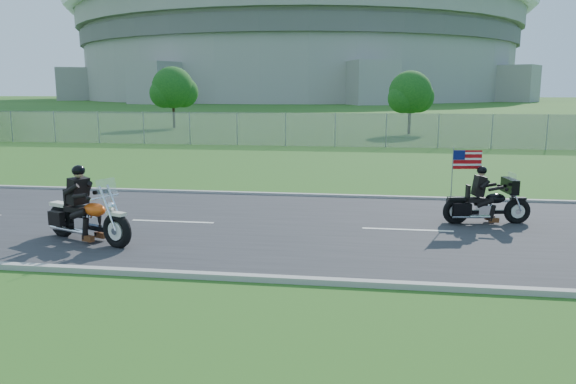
# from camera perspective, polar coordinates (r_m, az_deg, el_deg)

# --- Properties ---
(ground) EXTENTS (420.00, 420.00, 0.00)m
(ground) POSITION_cam_1_polar(r_m,az_deg,el_deg) (14.37, -4.09, -3.44)
(ground) COLOR #1D4716
(ground) RESTS_ON ground
(road) EXTENTS (120.00, 8.00, 0.04)m
(road) POSITION_cam_1_polar(r_m,az_deg,el_deg) (14.37, -4.10, -3.37)
(road) COLOR #28282B
(road) RESTS_ON ground
(curb_north) EXTENTS (120.00, 0.18, 0.12)m
(curb_north) POSITION_cam_1_polar(r_m,az_deg,el_deg) (18.25, -1.40, -0.25)
(curb_north) COLOR #9E9B93
(curb_north) RESTS_ON ground
(curb_south) EXTENTS (120.00, 0.18, 0.12)m
(curb_south) POSITION_cam_1_polar(r_m,az_deg,el_deg) (10.60, -8.79, -8.40)
(curb_south) COLOR #9E9B93
(curb_south) RESTS_ON ground
(fence) EXTENTS (60.00, 0.03, 2.00)m
(fence) POSITION_cam_1_polar(r_m,az_deg,el_deg) (34.65, -5.20, 6.42)
(fence) COLOR gray
(fence) RESTS_ON ground
(stadium) EXTENTS (140.40, 140.40, 29.20)m
(stadium) POSITION_cam_1_polar(r_m,az_deg,el_deg) (185.45, 1.10, 14.29)
(stadium) COLOR #A3A099
(stadium) RESTS_ON ground
(tree_fence_near) EXTENTS (3.52, 3.28, 4.75)m
(tree_fence_near) POSITION_cam_1_polar(r_m,az_deg,el_deg) (43.77, 12.37, 9.66)
(tree_fence_near) COLOR #382316
(tree_fence_near) RESTS_ON ground
(tree_fence_mid) EXTENTS (3.96, 3.69, 5.30)m
(tree_fence_mid) POSITION_cam_1_polar(r_m,az_deg,el_deg) (50.59, -11.55, 10.15)
(tree_fence_mid) COLOR #382316
(tree_fence_mid) RESTS_ON ground
(motorcycle_lead) EXTENTS (2.51, 1.32, 1.78)m
(motorcycle_lead) POSITION_cam_1_polar(r_m,az_deg,el_deg) (13.46, -19.76, -2.56)
(motorcycle_lead) COLOR black
(motorcycle_lead) RESTS_ON ground
(motorcycle_follow) EXTENTS (2.26, 0.86, 1.89)m
(motorcycle_follow) POSITION_cam_1_polar(r_m,az_deg,el_deg) (15.22, 19.53, -1.22)
(motorcycle_follow) COLOR black
(motorcycle_follow) RESTS_ON ground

